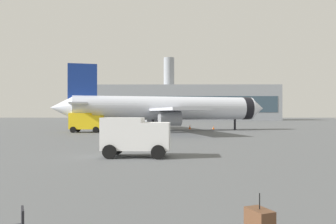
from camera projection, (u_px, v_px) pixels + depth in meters
airplane_at_gate at (166, 108)px, 53.97m from camera, size 35.34×32.18×10.50m
service_truck at (86, 122)px, 49.24m from camera, size 4.84×2.61×2.90m
cargo_van at (135, 135)px, 21.74m from camera, size 4.49×2.51×2.60m
safety_cone_near at (213, 128)px, 59.00m from camera, size 0.44×0.44×0.59m
safety_cone_mid at (115, 135)px, 37.99m from camera, size 0.44×0.44×0.63m
safety_cone_far at (190, 127)px, 59.20m from camera, size 0.44×0.44×0.78m
terminal_building at (188, 103)px, 138.13m from camera, size 72.38×18.94×26.05m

